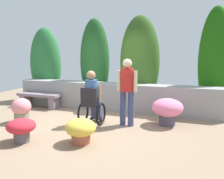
{
  "coord_description": "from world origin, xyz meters",
  "views": [
    {
      "loc": [
        2.36,
        -5.16,
        1.74
      ],
      "look_at": [
        0.43,
        0.16,
        0.85
      ],
      "focal_mm": 37.07,
      "sensor_mm": 36.0,
      "label": 1
    }
  ],
  "objects": [
    {
      "name": "flower_pot_red_accent",
      "position": [
        0.31,
        -1.31,
        0.27
      ],
      "size": [
        0.6,
        0.6,
        0.48
      ],
      "color": "#A3503A",
      "rests_on": "ground"
    },
    {
      "name": "person_in_wheelchair",
      "position": [
        0.01,
        -0.11,
        0.62
      ],
      "size": [
        0.53,
        0.66,
        1.33
      ],
      "rotation": [
        0.0,
        0.0,
        -0.06
      ],
      "color": "black",
      "rests_on": "ground"
    },
    {
      "name": "stone_bench",
      "position": [
        -2.35,
        0.91,
        0.3
      ],
      "size": [
        1.47,
        0.4,
        0.46
      ],
      "rotation": [
        0.0,
        0.0,
        -0.05
      ],
      "color": "slate",
      "rests_on": "ground"
    },
    {
      "name": "hedge_backdrop",
      "position": [
        -0.28,
        2.11,
        1.43
      ],
      "size": [
        6.8,
        0.94,
        3.07
      ],
      "color": "#2A6F38",
      "rests_on": "ground"
    },
    {
      "name": "flower_pot_terracotta_by_wall",
      "position": [
        -1.74,
        -0.59,
        0.34
      ],
      "size": [
        0.49,
        0.49,
        0.62
      ],
      "color": "gray",
      "rests_on": "ground"
    },
    {
      "name": "flower_pot_purple_near",
      "position": [
        -0.81,
        -1.66,
        0.28
      ],
      "size": [
        0.56,
        0.56,
        0.47
      ],
      "color": "#575156",
      "rests_on": "ground"
    },
    {
      "name": "person_standing_companion",
      "position": [
        0.84,
        0.07,
        0.93
      ],
      "size": [
        0.49,
        0.3,
        1.61
      ],
      "rotation": [
        0.0,
        0.0,
        -0.12
      ],
      "color": "#384370",
      "rests_on": "ground"
    },
    {
      "name": "ground_plane",
      "position": [
        0.0,
        0.0,
        0.0
      ],
      "size": [
        11.72,
        11.72,
        0.0
      ],
      "primitive_type": "plane",
      "color": "#8C755D"
    },
    {
      "name": "flower_pot_small_foreground",
      "position": [
        1.76,
        0.45,
        0.39
      ],
      "size": [
        0.75,
        0.75,
        0.66
      ],
      "color": "#4A4556",
      "rests_on": "ground"
    },
    {
      "name": "stone_retaining_wall",
      "position": [
        0.0,
        1.44,
        0.42
      ],
      "size": [
        6.4,
        0.56,
        0.83
      ],
      "primitive_type": "cube",
      "color": "gray",
      "rests_on": "ground"
    }
  ]
}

